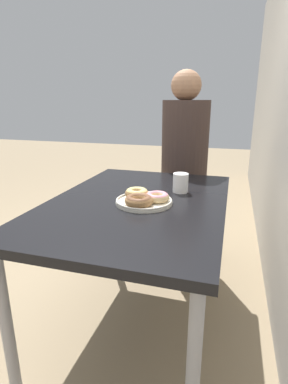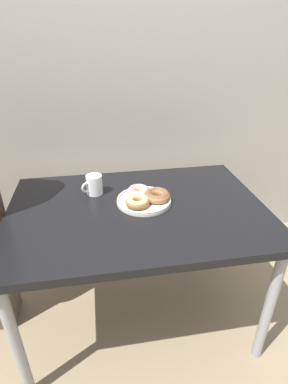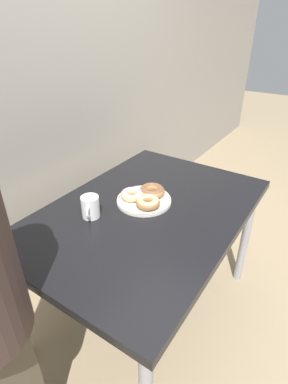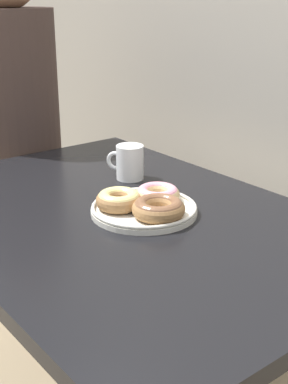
# 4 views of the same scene
# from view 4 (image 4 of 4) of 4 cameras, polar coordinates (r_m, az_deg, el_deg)

# --- Properties ---
(dining_table) EXTENTS (1.28, 0.88, 0.75)m
(dining_table) POSITION_cam_4_polar(r_m,az_deg,el_deg) (1.44, -2.45, -4.83)
(dining_table) COLOR black
(dining_table) RESTS_ON ground_plane
(donut_plate) EXTENTS (0.29, 0.28, 0.06)m
(donut_plate) POSITION_cam_4_polar(r_m,az_deg,el_deg) (1.39, 0.11, -1.28)
(donut_plate) COLOR silver
(donut_plate) RESTS_ON dining_table
(coffee_mug) EXTENTS (0.11, 0.09, 0.11)m
(coffee_mug) POSITION_cam_4_polar(r_m,az_deg,el_deg) (1.65, -1.60, 3.24)
(coffee_mug) COLOR white
(coffee_mug) RESTS_ON dining_table
(person_figure) EXTENTS (0.35, 0.34, 1.45)m
(person_figure) POSITION_cam_4_polar(r_m,az_deg,el_deg) (2.15, -13.60, 6.26)
(person_figure) COLOR brown
(person_figure) RESTS_ON ground_plane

